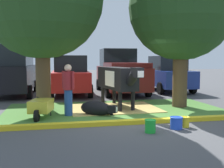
{
  "coord_description": "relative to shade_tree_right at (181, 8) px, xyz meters",
  "views": [
    {
      "loc": [
        -2.34,
        -7.8,
        1.82
      ],
      "look_at": [
        -0.22,
        2.27,
        0.9
      ],
      "focal_mm": 44.0,
      "sensor_mm": 36.0,
      "label": 1
    }
  ],
  "objects": [
    {
      "name": "suv_black",
      "position": [
        -6.74,
        4.96,
        -2.46
      ],
      "size": [
        2.24,
        4.66,
        2.52
      ],
      "color": "black",
      "rests_on": "ground"
    },
    {
      "name": "person_handler",
      "position": [
        -4.27,
        -0.84,
        -2.83
      ],
      "size": [
        0.38,
        0.42,
        1.67
      ],
      "color": "#23478C",
      "rests_on": "ground"
    },
    {
      "name": "sedan_blue",
      "position": [
        1.66,
        5.11,
        -2.75
      ],
      "size": [
        2.13,
        4.46,
        2.02
      ],
      "color": "navy",
      "rests_on": "ground"
    },
    {
      "name": "bucket_green",
      "position": [
        -2.37,
        -3.31,
        -3.56
      ],
      "size": [
        0.29,
        0.29,
        0.33
      ],
      "color": "green",
      "rests_on": "ground"
    },
    {
      "name": "ground_plane",
      "position": [
        -2.35,
        -1.89,
        -3.73
      ],
      "size": [
        80.0,
        80.0,
        0.0
      ],
      "primitive_type": "plane",
      "color": "#4C4C4F"
    },
    {
      "name": "bucket_yellow",
      "position": [
        -1.27,
        -2.97,
        -3.59
      ],
      "size": [
        0.27,
        0.27,
        0.28
      ],
      "color": "yellow",
      "rests_on": "ground"
    },
    {
      "name": "sedan_red",
      "position": [
        -3.89,
        4.7,
        -2.75
      ],
      "size": [
        2.13,
        4.46,
        2.02
      ],
      "color": "red",
      "rests_on": "ground"
    },
    {
      "name": "cow_holstein",
      "position": [
        -2.39,
        0.17,
        -2.62
      ],
      "size": [
        1.09,
        3.11,
        1.57
      ],
      "color": "black",
      "rests_on": "ground"
    },
    {
      "name": "shade_tree_right",
      "position": [
        0.0,
        0.0,
        0.0
      ],
      "size": [
        3.96,
        3.96,
        5.74
      ],
      "color": "#4C3823",
      "rests_on": "ground"
    },
    {
      "name": "grass_island",
      "position": [
        -2.55,
        -0.12,
        -3.72
      ],
      "size": [
        7.79,
        4.13,
        0.02
      ],
      "primitive_type": "cube",
      "color": "#477A33",
      "rests_on": "ground"
    },
    {
      "name": "curb_yellow",
      "position": [
        -2.55,
        -2.34,
        -3.67
      ],
      "size": [
        8.99,
        0.24,
        0.12
      ],
      "primitive_type": "cube",
      "color": "yellow",
      "rests_on": "ground"
    },
    {
      "name": "bucket_blue",
      "position": [
        -1.57,
        -3.1,
        -3.57
      ],
      "size": [
        0.34,
        0.34,
        0.32
      ],
      "color": "blue",
      "rests_on": "ground"
    },
    {
      "name": "calf_lying",
      "position": [
        -3.37,
        -0.99,
        -3.5
      ],
      "size": [
        1.23,
        1.05,
        0.48
      ],
      "color": "black",
      "rests_on": "ground"
    },
    {
      "name": "hay_bedding",
      "position": [
        -2.58,
        0.08,
        -3.71
      ],
      "size": [
        3.26,
        2.48,
        0.04
      ],
      "primitive_type": "cube",
      "rotation": [
        0.0,
        0.0,
        0.02
      ],
      "color": "tan",
      "rests_on": "ground"
    },
    {
      "name": "wheelbarrow",
      "position": [
        -5.12,
        -1.08,
        -3.35
      ],
      "size": [
        0.82,
        1.62,
        0.63
      ],
      "color": "gold",
      "rests_on": "ground"
    },
    {
      "name": "pickup_truck_maroon",
      "position": [
        -1.17,
        4.83,
        -2.62
      ],
      "size": [
        2.35,
        5.46,
        2.42
      ],
      "color": "maroon",
      "rests_on": "ground"
    }
  ]
}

